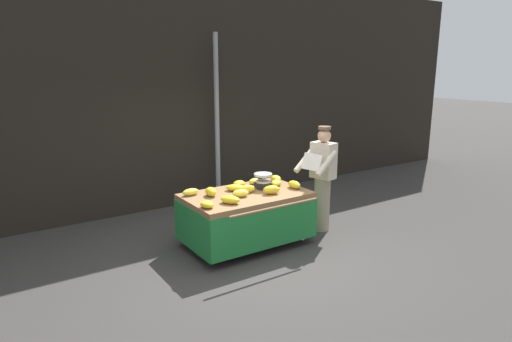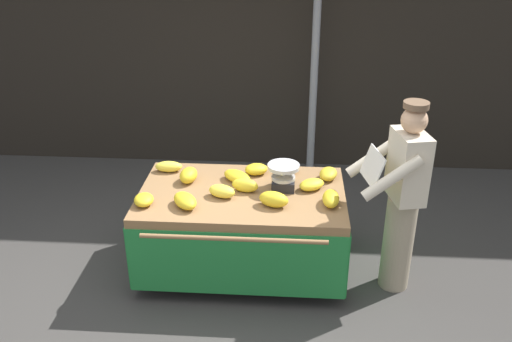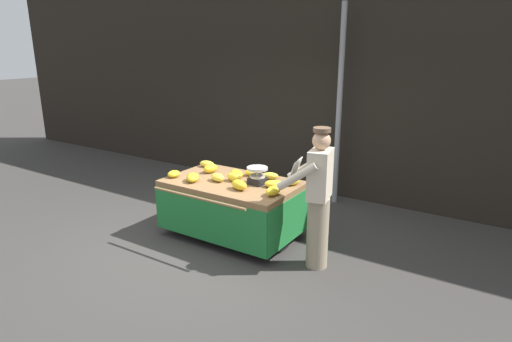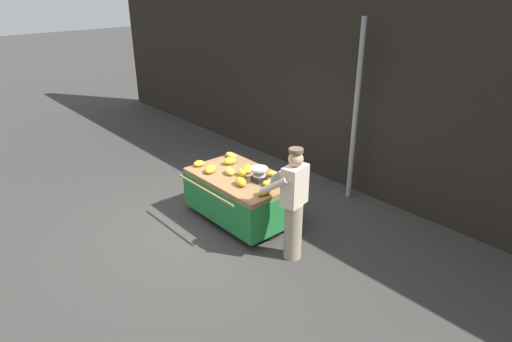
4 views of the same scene
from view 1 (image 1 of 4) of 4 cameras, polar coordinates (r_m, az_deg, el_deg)
The scene contains 19 objects.
ground_plane at distance 6.28m, azimuth -0.48°, elevation -11.44°, with size 60.00×60.00×0.00m, color #383533.
back_wall at distance 8.38m, azimuth -12.03°, elevation 9.80°, with size 16.00×0.24×4.30m, color black.
street_pole at distance 8.43m, azimuth -5.06°, elevation 6.43°, with size 0.09×0.09×3.23m, color gray.
banana_cart at distance 6.58m, azimuth -1.26°, elevation -4.64°, with size 1.82×1.31×0.81m.
weighing_scale at distance 6.74m, azimuth 0.91°, elevation -1.29°, with size 0.28×0.28×0.24m.
banana_bunch_0 at distance 6.90m, azimuth 2.60°, elevation -1.55°, with size 0.15×0.24×0.10m, color yellow.
banana_bunch_1 at distance 6.47m, azimuth -8.44°, elevation -2.70°, with size 0.13×0.25×0.10m, color yellow.
banana_bunch_2 at distance 7.16m, azimuth 2.57°, elevation -0.97°, with size 0.16×0.24×0.10m, color gold.
banana_bunch_3 at distance 6.79m, azimuth 4.98°, elevation -1.76°, with size 0.14×0.26×0.12m, color gold.
banana_bunch_4 at distance 6.04m, azimuth -3.35°, elevation -3.71°, with size 0.16×0.28×0.11m, color gold.
banana_bunch_5 at distance 5.89m, azimuth -6.34°, elevation -4.32°, with size 0.16×0.20×0.09m, color gold.
banana_bunch_6 at distance 6.85m, azimuth -2.19°, elevation -1.65°, with size 0.17×0.21×0.10m, color gold.
banana_bunch_7 at distance 6.46m, azimuth 2.01°, elevation -2.44°, with size 0.15×0.25×0.13m, color gold.
banana_bunch_8 at distance 6.39m, azimuth -5.85°, elevation -2.69°, with size 0.15×0.23×0.13m, color gold.
banana_bunch_9 at distance 6.33m, azimuth -2.00°, elevation -2.88°, with size 0.14×0.24×0.11m, color yellow.
banana_bunch_10 at distance 7.01m, azimuth -0.26°, elevation -1.32°, with size 0.12×0.22×0.09m, color yellow.
banana_bunch_11 at distance 6.63m, azimuth -2.64°, elevation -2.17°, with size 0.16×0.30×0.10m, color gold.
banana_bunch_12 at distance 6.52m, azimuth -1.12°, elevation -2.33°, with size 0.11×0.24×0.12m, color yellow.
vendor_person at distance 7.17m, azimuth 8.53°, elevation -0.95°, with size 0.64×0.60×1.71m.
Camera 1 is at (-3.12, -4.76, 2.65)m, focal length 30.98 mm.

